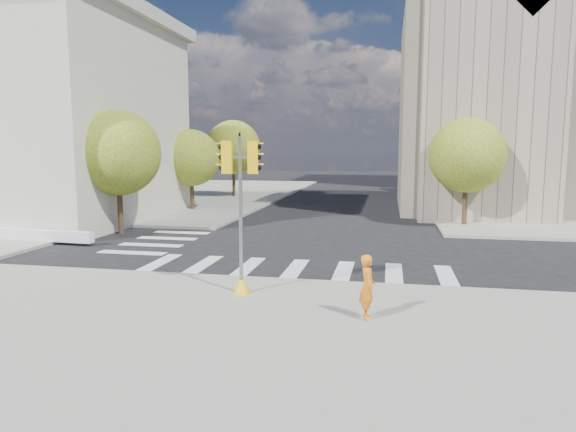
# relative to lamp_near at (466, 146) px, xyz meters

# --- Properties ---
(ground) EXTENTS (160.00, 160.00, 0.00)m
(ground) POSITION_rel_lamp_near_xyz_m (-8.00, -14.00, -4.58)
(ground) COLOR black
(ground) RESTS_ON ground
(sidewalk_near) EXTENTS (30.00, 14.00, 0.15)m
(sidewalk_near) POSITION_rel_lamp_near_xyz_m (-8.00, -25.00, -4.50)
(sidewalk_near) COLOR gray
(sidewalk_near) RESTS_ON ground
(sidewalk_far_left) EXTENTS (28.00, 40.00, 0.15)m
(sidewalk_far_left) POSITION_rel_lamp_near_xyz_m (-28.00, 12.00, -4.50)
(sidewalk_far_left) COLOR gray
(sidewalk_far_left) RESTS_ON ground
(civic_building) EXTENTS (26.00, 16.00, 19.39)m
(civic_building) POSITION_rel_lamp_near_xyz_m (7.59, 5.12, 2.68)
(civic_building) COLOR gray
(civic_building) RESTS_ON ground
(office_tower) EXTENTS (20.00, 18.00, 30.00)m
(office_tower) POSITION_rel_lamp_near_xyz_m (14.00, 28.00, 10.42)
(office_tower) COLOR #9EA0A3
(office_tower) RESTS_ON ground
(classical_building) EXTENTS (19.00, 15.00, 12.70)m
(classical_building) POSITION_rel_lamp_near_xyz_m (-28.00, -6.00, 1.86)
(classical_building) COLOR beige
(classical_building) RESTS_ON ground
(tree_lw_near) EXTENTS (4.40, 4.40, 6.41)m
(tree_lw_near) POSITION_rel_lamp_near_xyz_m (-18.50, -10.00, -0.38)
(tree_lw_near) COLOR #382616
(tree_lw_near) RESTS_ON ground
(tree_lw_mid) EXTENTS (4.00, 4.00, 5.77)m
(tree_lw_mid) POSITION_rel_lamp_near_xyz_m (-18.50, 0.00, -0.82)
(tree_lw_mid) COLOR #382616
(tree_lw_mid) RESTS_ON ground
(tree_lw_far) EXTENTS (4.80, 4.80, 6.95)m
(tree_lw_far) POSITION_rel_lamp_near_xyz_m (-18.50, 10.00, -0.04)
(tree_lw_far) COLOR #382616
(tree_lw_far) RESTS_ON ground
(tree_re_near) EXTENTS (4.20, 4.20, 6.16)m
(tree_re_near) POSITION_rel_lamp_near_xyz_m (-0.50, -4.00, -0.53)
(tree_re_near) COLOR #382616
(tree_re_near) RESTS_ON ground
(tree_re_mid) EXTENTS (4.60, 4.60, 6.66)m
(tree_re_mid) POSITION_rel_lamp_near_xyz_m (-0.50, 8.00, -0.23)
(tree_re_mid) COLOR #382616
(tree_re_mid) RESTS_ON ground
(tree_re_far) EXTENTS (4.00, 4.00, 5.88)m
(tree_re_far) POSITION_rel_lamp_near_xyz_m (-0.50, 20.00, -0.71)
(tree_re_far) COLOR #382616
(tree_re_far) RESTS_ON ground
(lamp_near) EXTENTS (0.35, 0.18, 8.11)m
(lamp_near) POSITION_rel_lamp_near_xyz_m (0.00, 0.00, 0.00)
(lamp_near) COLOR black
(lamp_near) RESTS_ON sidewalk_far_right
(lamp_far) EXTENTS (0.35, 0.18, 8.11)m
(lamp_far) POSITION_rel_lamp_near_xyz_m (0.00, 14.00, 0.00)
(lamp_far) COLOR black
(lamp_far) RESTS_ON sidewalk_far_right
(traffic_signal) EXTENTS (1.08, 0.56, 4.75)m
(traffic_signal) POSITION_rel_lamp_near_xyz_m (-9.01, -20.00, -2.41)
(traffic_signal) COLOR yellow
(traffic_signal) RESTS_ON sidewalk_near
(photographer) EXTENTS (0.50, 0.67, 1.65)m
(photographer) POSITION_rel_lamp_near_xyz_m (-5.22, -21.61, -3.60)
(photographer) COLOR orange
(photographer) RESTS_ON sidewalk_near
(planter_wall) EXTENTS (6.01, 0.77, 0.50)m
(planter_wall) POSITION_rel_lamp_near_xyz_m (-21.00, -13.30, -4.18)
(planter_wall) COLOR silver
(planter_wall) RESTS_ON sidewalk_left_near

